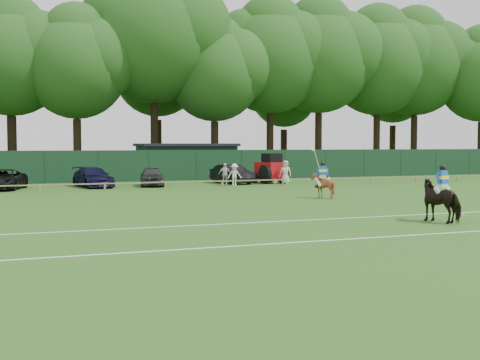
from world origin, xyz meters
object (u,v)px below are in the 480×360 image
spectator_mid (225,174)px  horse_chestnut (322,186)px  utility_shed (186,161)px  suv_black (3,180)px  hatch_grey (152,176)px  spectator_right (285,172)px  tractor (270,169)px  polo_ball (463,215)px  sedan_navy (93,177)px  estate_black (232,174)px  spectator_left (235,175)px  horse_dark (442,201)px

spectator_mid → horse_chestnut: bearing=-81.9°
horse_chestnut → spectator_mid: (-1.23, 12.48, 0.10)m
utility_shed → suv_black: bearing=-149.7°
hatch_grey → spectator_right: bearing=4.1°
horse_chestnut → tractor: size_ratio=0.47×
hatch_grey → spectator_mid: size_ratio=2.54×
spectator_mid → polo_ball: (2.46, -22.37, -0.76)m
sedan_navy → hatch_grey: hatch_grey is taller
sedan_navy → spectator_mid: (9.24, -1.33, 0.11)m
horse_chestnut → estate_black: 14.16m
horse_chestnut → spectator_left: bearing=-67.9°
spectator_mid → tractor: bearing=17.0°
estate_black → polo_ball: (1.24, -24.05, -0.67)m
suv_black → hatch_grey: bearing=16.2°
hatch_grey → spectator_mid: spectator_mid is taller
hatch_grey → estate_black: estate_black is taller
spectator_mid → hatch_grey: bearing=172.0°
hatch_grey → spectator_left: (5.68, -1.58, 0.09)m
horse_chestnut → suv_black: (-16.30, 13.38, -0.04)m
horse_dark → horse_chestnut: (0.89, 11.18, -0.12)m
spectator_left → tractor: size_ratio=0.53×
suv_black → sedan_navy: size_ratio=1.01×
horse_dark → tractor: (3.73, 24.72, 0.25)m
horse_dark → suv_black: 29.00m
horse_dark → sedan_navy: bearing=-84.3°
polo_ball → sedan_navy: bearing=116.3°
horse_chestnut → spectator_mid: size_ratio=0.88×
spectator_mid → tractor: size_ratio=0.54×
horse_dark → polo_ball: bearing=-163.9°
sedan_navy → spectator_left: (9.76, -1.96, 0.10)m
estate_black → utility_shed: utility_shed is taller
horse_chestnut → suv_black: 21.09m
polo_ball → tractor: (1.61, 23.43, 1.03)m
suv_black → spectator_left: (15.60, -1.54, 0.12)m
polo_ball → hatch_grey: bearing=108.1°
sedan_navy → spectator_right: bearing=-15.7°
horse_dark → polo_ball: size_ratio=21.69×
sedan_navy → hatch_grey: bearing=-13.9°
spectator_mid → spectator_right: 4.70m
spectator_left → polo_ball: size_ratio=17.46×
horse_chestnut → suv_black: horse_chestnut is taller
estate_black → tractor: (2.85, -0.62, 0.36)m
sedan_navy → utility_shed: 12.48m
polo_ball → tractor: bearing=86.1°
utility_shed → tractor: utility_shed is taller
spectator_right → tractor: tractor is taller
sedan_navy → spectator_mid: 9.34m
suv_black → horse_chestnut: bearing=-23.5°
horse_chestnut → hatch_grey: bearing=-45.8°
estate_black → sedan_navy: bearing=170.1°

